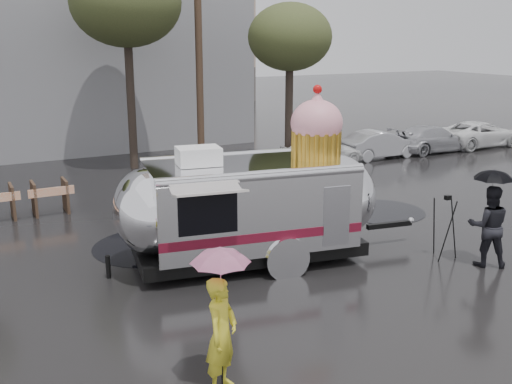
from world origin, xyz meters
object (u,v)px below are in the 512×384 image
airstream_trailer (252,201)px  person_right (489,226)px  tripod (446,221)px  person_left (222,335)px

airstream_trailer → person_right: (4.67, -2.75, -0.51)m
tripod → person_left: bearing=-158.2°
airstream_trailer → tripod: size_ratio=4.92×
airstream_trailer → person_left: size_ratio=4.25×
tripod → airstream_trailer: bearing=156.6°
person_left → tripod: (6.99, 2.56, 0.03)m
person_left → person_right: size_ratio=0.95×
airstream_trailer → person_left: airstream_trailer is taller
person_right → tripod: (-0.52, 0.81, -0.02)m
person_right → person_left: bearing=48.9°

